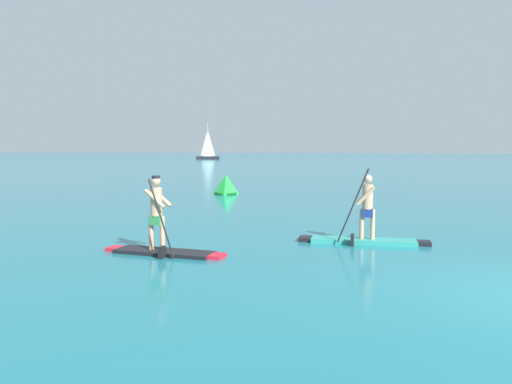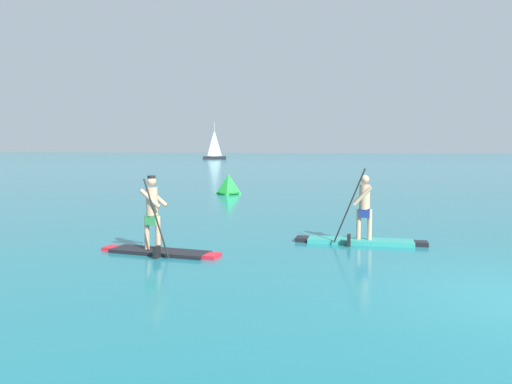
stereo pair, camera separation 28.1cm
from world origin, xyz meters
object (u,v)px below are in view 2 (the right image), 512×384
object	(u,v)px
paddleboarder_mid_center	(361,229)
race_marker_buoy	(228,185)
paddleboarder_near_left	(157,234)
sailboat_left_horizon	(215,155)

from	to	relation	value
paddleboarder_mid_center	race_marker_buoy	xyz separation A→B (m)	(-7.07, 11.87, 0.08)
race_marker_buoy	paddleboarder_near_left	bearing A→B (deg)	-79.21
paddleboarder_mid_center	sailboat_left_horizon	distance (m)	91.15
paddleboarder_mid_center	race_marker_buoy	size ratio (longest dim) A/B	2.75
paddleboarder_near_left	race_marker_buoy	size ratio (longest dim) A/B	2.46
race_marker_buoy	sailboat_left_horizon	size ratio (longest dim) A/B	0.15
sailboat_left_horizon	paddleboarder_mid_center	bearing A→B (deg)	93.48
paddleboarder_near_left	paddleboarder_mid_center	size ratio (longest dim) A/B	0.89
paddleboarder_mid_center	sailboat_left_horizon	world-z (taller)	sailboat_left_horizon
sailboat_left_horizon	paddleboarder_near_left	bearing A→B (deg)	90.42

